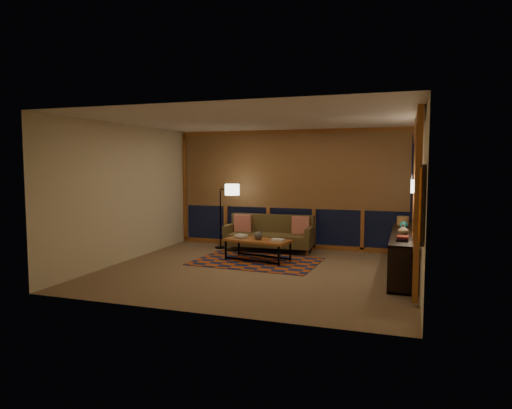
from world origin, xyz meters
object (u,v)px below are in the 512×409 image
(floor_lamp, at_px, (220,216))
(bookshelf, at_px, (403,253))
(sofa, at_px, (269,234))
(coffee_table, at_px, (258,250))

(floor_lamp, distance_m, bookshelf, 4.21)
(bookshelf, bearing_deg, sofa, 157.08)
(bookshelf, bearing_deg, floor_lamp, 162.90)
(coffee_table, distance_m, bookshelf, 2.76)
(sofa, xyz_separation_m, floor_lamp, (-1.18, 0.04, 0.35))
(coffee_table, distance_m, floor_lamp, 1.74)
(coffee_table, relative_size, bookshelf, 0.44)
(sofa, height_order, coffee_table, sofa)
(sofa, bearing_deg, bookshelf, -25.37)
(coffee_table, height_order, floor_lamp, floor_lamp)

